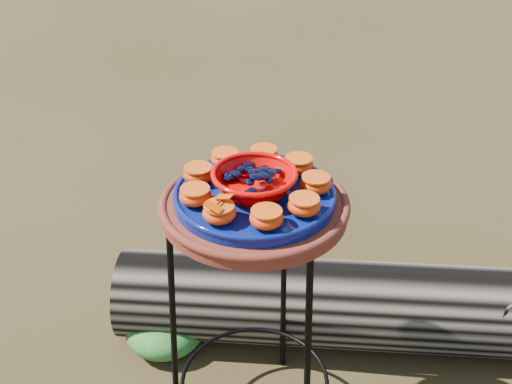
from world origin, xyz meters
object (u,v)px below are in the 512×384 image
at_px(cobalt_plate, 254,196).
at_px(driftwood_log, 355,305).
at_px(terracotta_saucer, 254,207).
at_px(red_bowl, 254,182).
at_px(plant_stand, 255,327).

relative_size(cobalt_plate, driftwood_log, 0.24).
distance_m(terracotta_saucer, red_bowl, 0.07).
bearing_deg(cobalt_plate, driftwood_log, 68.16).
bearing_deg(terracotta_saucer, driftwood_log, 68.16).
bearing_deg(terracotta_saucer, red_bowl, 0.00).
xyz_separation_m(plant_stand, driftwood_log, (0.17, 0.42, -0.21)).
bearing_deg(driftwood_log, plant_stand, -111.84).
relative_size(plant_stand, cobalt_plate, 1.93).
height_order(plant_stand, cobalt_plate, cobalt_plate).
bearing_deg(cobalt_plate, plant_stand, 0.00).
bearing_deg(red_bowl, terracotta_saucer, 0.00).
height_order(plant_stand, red_bowl, red_bowl).
distance_m(plant_stand, driftwood_log, 0.50).
bearing_deg(driftwood_log, red_bowl, -111.84).
bearing_deg(plant_stand, cobalt_plate, 0.00).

